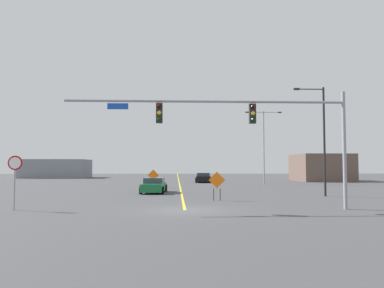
{
  "coord_description": "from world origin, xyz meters",
  "views": [
    {
      "loc": [
        -0.49,
        -20.08,
        2.33
      ],
      "look_at": [
        1.44,
        24.54,
        4.87
      ],
      "focal_mm": 35.55,
      "sensor_mm": 36.0,
      "label": 1
    }
  ],
  "objects_px": {
    "car_green_distant": "(154,185)",
    "car_black_passing": "(203,178)",
    "stop_sign": "(15,172)",
    "street_lamp_far_left": "(322,135)",
    "construction_sign_median_near": "(217,182)",
    "street_lamp_near_left": "(264,141)",
    "construction_sign_median_far": "(153,176)",
    "traffic_signal_assembly": "(247,120)"
  },
  "relations": [
    {
      "from": "stop_sign",
      "to": "traffic_signal_assembly",
      "type": "bearing_deg",
      "value": -1.24
    },
    {
      "from": "construction_sign_median_far",
      "to": "car_green_distant",
      "type": "height_order",
      "value": "construction_sign_median_far"
    },
    {
      "from": "car_black_passing",
      "to": "street_lamp_far_left",
      "type": "bearing_deg",
      "value": -72.92
    },
    {
      "from": "street_lamp_far_left",
      "to": "construction_sign_median_far",
      "type": "relative_size",
      "value": 4.37
    },
    {
      "from": "stop_sign",
      "to": "street_lamp_far_left",
      "type": "height_order",
      "value": "street_lamp_far_left"
    },
    {
      "from": "stop_sign",
      "to": "street_lamp_near_left",
      "type": "relative_size",
      "value": 0.31
    },
    {
      "from": "traffic_signal_assembly",
      "to": "construction_sign_median_far",
      "type": "relative_size",
      "value": 7.86
    },
    {
      "from": "street_lamp_near_left",
      "to": "car_black_passing",
      "type": "bearing_deg",
      "value": 144.76
    },
    {
      "from": "car_green_distant",
      "to": "street_lamp_near_left",
      "type": "bearing_deg",
      "value": 48.43
    },
    {
      "from": "construction_sign_median_far",
      "to": "street_lamp_far_left",
      "type": "bearing_deg",
      "value": -40.93
    },
    {
      "from": "street_lamp_near_left",
      "to": "car_black_passing",
      "type": "relative_size",
      "value": 2.13
    },
    {
      "from": "stop_sign",
      "to": "car_black_passing",
      "type": "relative_size",
      "value": 0.66
    },
    {
      "from": "construction_sign_median_far",
      "to": "construction_sign_median_near",
      "type": "xyz_separation_m",
      "value": [
        5.12,
        -15.01,
        0.02
      ]
    },
    {
      "from": "car_black_passing",
      "to": "traffic_signal_assembly",
      "type": "bearing_deg",
      "value": -90.02
    },
    {
      "from": "street_lamp_far_left",
      "to": "traffic_signal_assembly",
      "type": "bearing_deg",
      "value": -131.03
    },
    {
      "from": "stop_sign",
      "to": "car_green_distant",
      "type": "height_order",
      "value": "stop_sign"
    },
    {
      "from": "street_lamp_far_left",
      "to": "car_black_passing",
      "type": "distance_m",
      "value": 25.56
    },
    {
      "from": "construction_sign_median_near",
      "to": "car_green_distant",
      "type": "relative_size",
      "value": 0.41
    },
    {
      "from": "construction_sign_median_near",
      "to": "traffic_signal_assembly",
      "type": "bearing_deg",
      "value": -78.92
    },
    {
      "from": "car_black_passing",
      "to": "car_green_distant",
      "type": "bearing_deg",
      "value": -105.91
    },
    {
      "from": "construction_sign_median_far",
      "to": "car_green_distant",
      "type": "bearing_deg",
      "value": -86.13
    },
    {
      "from": "street_lamp_near_left",
      "to": "traffic_signal_assembly",
      "type": "bearing_deg",
      "value": -104.99
    },
    {
      "from": "stop_sign",
      "to": "car_black_passing",
      "type": "height_order",
      "value": "stop_sign"
    },
    {
      "from": "construction_sign_median_near",
      "to": "car_black_passing",
      "type": "relative_size",
      "value": 0.44
    },
    {
      "from": "street_lamp_near_left",
      "to": "construction_sign_median_far",
      "type": "xyz_separation_m",
      "value": [
        -13.51,
        -7.17,
        -4.27
      ]
    },
    {
      "from": "street_lamp_far_left",
      "to": "stop_sign",
      "type": "bearing_deg",
      "value": -157.18
    },
    {
      "from": "stop_sign",
      "to": "construction_sign_median_near",
      "type": "height_order",
      "value": "stop_sign"
    },
    {
      "from": "construction_sign_median_far",
      "to": "car_green_distant",
      "type": "distance_m",
      "value": 7.53
    },
    {
      "from": "stop_sign",
      "to": "street_lamp_far_left",
      "type": "relative_size",
      "value": 0.34
    },
    {
      "from": "car_green_distant",
      "to": "car_black_passing",
      "type": "height_order",
      "value": "car_black_passing"
    },
    {
      "from": "traffic_signal_assembly",
      "to": "stop_sign",
      "type": "bearing_deg",
      "value": 178.76
    },
    {
      "from": "construction_sign_median_near",
      "to": "car_black_passing",
      "type": "distance_m",
      "value": 27.39
    },
    {
      "from": "construction_sign_median_near",
      "to": "car_black_passing",
      "type": "height_order",
      "value": "construction_sign_median_near"
    },
    {
      "from": "street_lamp_near_left",
      "to": "street_lamp_far_left",
      "type": "height_order",
      "value": "street_lamp_near_left"
    },
    {
      "from": "stop_sign",
      "to": "construction_sign_median_far",
      "type": "distance_m",
      "value": 20.96
    },
    {
      "from": "street_lamp_far_left",
      "to": "car_green_distant",
      "type": "relative_size",
      "value": 1.79
    },
    {
      "from": "car_black_passing",
      "to": "street_lamp_near_left",
      "type": "bearing_deg",
      "value": -35.24
    },
    {
      "from": "construction_sign_median_far",
      "to": "stop_sign",
      "type": "bearing_deg",
      "value": -106.85
    },
    {
      "from": "street_lamp_far_left",
      "to": "car_black_passing",
      "type": "xyz_separation_m",
      "value": [
        -7.41,
        24.13,
        -4.02
      ]
    },
    {
      "from": "traffic_signal_assembly",
      "to": "stop_sign",
      "type": "distance_m",
      "value": 12.53
    },
    {
      "from": "construction_sign_median_near",
      "to": "car_green_distant",
      "type": "height_order",
      "value": "construction_sign_median_near"
    },
    {
      "from": "traffic_signal_assembly",
      "to": "construction_sign_median_far",
      "type": "xyz_separation_m",
      "value": [
        -6.15,
        20.31,
        -3.55
      ]
    }
  ]
}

